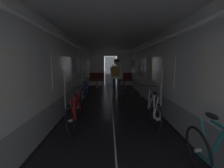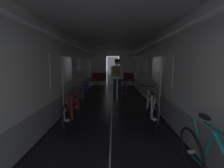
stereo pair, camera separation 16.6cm
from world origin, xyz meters
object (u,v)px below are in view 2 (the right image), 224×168
(bicycle_purple_in_aisle, at_px, (124,90))
(bicycle_blue, at_px, (85,93))
(bench_seat_far_right, at_px, (127,79))
(bench_seat_far_left, at_px, (99,79))
(bicycle_red, at_px, (73,111))
(person_cyclist_aisle, at_px, (117,75))
(bicycle_white, at_px, (151,110))

(bicycle_purple_in_aisle, bearing_deg, bicycle_blue, -154.36)
(bench_seat_far_right, bearing_deg, bench_seat_far_left, 180.00)
(bicycle_red, bearing_deg, bicycle_purple_in_aisle, 64.29)
(person_cyclist_aisle, height_order, bicycle_purple_in_aisle, person_cyclist_aisle)
(bench_seat_far_left, bearing_deg, bicycle_white, -73.18)
(bicycle_white, height_order, person_cyclist_aisle, person_cyclist_aisle)
(bench_seat_far_right, bearing_deg, bicycle_red, -106.27)
(bicycle_white, distance_m, bicycle_blue, 3.02)
(bench_seat_far_left, height_order, bench_seat_far_right, same)
(bicycle_red, bearing_deg, bench_seat_far_right, 73.73)
(bench_seat_far_left, height_order, bicycle_blue, bench_seat_far_left)
(person_cyclist_aisle, distance_m, bicycle_purple_in_aisle, 0.81)
(bicycle_purple_in_aisle, bearing_deg, bicycle_red, -115.71)
(bench_seat_far_right, xyz_separation_m, bicycle_red, (-1.84, -6.32, -0.19))
(bench_seat_far_left, xyz_separation_m, bench_seat_far_right, (1.80, 0.00, 0.00))
(bench_seat_far_left, relative_size, bicycle_white, 0.58)
(bicycle_red, bearing_deg, person_cyclist_aisle, 67.67)
(bicycle_blue, distance_m, bicycle_red, 2.31)
(person_cyclist_aisle, bearing_deg, bicycle_red, -112.33)
(bench_seat_far_right, relative_size, bicycle_purple_in_aisle, 0.58)
(bench_seat_far_left, bearing_deg, bicycle_purple_in_aisle, -66.24)
(bench_seat_far_left, distance_m, bicycle_blue, 4.02)
(bench_seat_far_left, xyz_separation_m, person_cyclist_aisle, (1.11, -3.52, 0.50))
(bicycle_blue, bearing_deg, bench_seat_far_left, 87.97)
(bicycle_blue, bearing_deg, bicycle_red, -87.53)
(bench_seat_far_left, height_order, bicycle_purple_in_aisle, bench_seat_far_left)
(bench_seat_far_right, relative_size, person_cyclist_aisle, 0.57)
(bicycle_white, bearing_deg, person_cyclist_aisle, 105.99)
(bicycle_white, relative_size, person_cyclist_aisle, 0.98)
(bench_seat_far_right, bearing_deg, person_cyclist_aisle, -101.15)
(bench_seat_far_left, relative_size, bench_seat_far_right, 1.00)
(person_cyclist_aisle, bearing_deg, bicycle_purple_in_aisle, 39.16)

